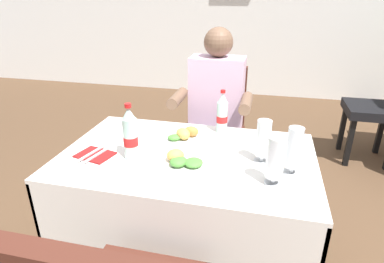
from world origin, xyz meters
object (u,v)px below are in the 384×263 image
beer_glass_middle (294,150)px  cola_bottle_secondary (222,114)px  beer_glass_right (275,161)px  cola_bottle_primary (130,135)px  plate_near_camera (181,163)px  plate_far_diner (184,136)px  napkin_cutlery_set (95,155)px  chair_far_diner_seat (213,126)px  beer_glass_left (263,141)px  seated_diner_far (215,112)px  main_dining_table (188,183)px

beer_glass_middle → cola_bottle_secondary: size_ratio=0.88×
beer_glass_right → cola_bottle_primary: size_ratio=0.78×
plate_near_camera → plate_far_diner: 0.29m
beer_glass_right → napkin_cutlery_set: size_ratio=1.09×
chair_far_diner_seat → plate_far_diner: 0.66m
beer_glass_left → beer_glass_right: size_ratio=0.97×
chair_far_diner_seat → beer_glass_right: 1.08m
napkin_cutlery_set → plate_near_camera: bearing=-1.5°
seated_diner_far → beer_glass_right: size_ratio=5.88×
beer_glass_right → chair_far_diner_seat: bearing=113.2°
chair_far_diner_seat → beer_glass_left: size_ratio=4.65×
beer_glass_middle → napkin_cutlery_set: size_ratio=1.11×
plate_far_diner → cola_bottle_primary: cola_bottle_primary is taller
plate_near_camera → beer_glass_middle: size_ratio=1.10×
beer_glass_middle → cola_bottle_secondary: bearing=133.6°
chair_far_diner_seat → beer_glass_middle: bearing=-60.2°
plate_near_camera → cola_bottle_primary: bearing=173.0°
seated_diner_far → napkin_cutlery_set: 0.92m
napkin_cutlery_set → seated_diner_far: bearing=59.7°
plate_near_camera → napkin_cutlery_set: bearing=178.5°
chair_far_diner_seat → beer_glass_right: (0.41, -0.96, 0.28)m
chair_far_diner_seat → seated_diner_far: bearing=-76.9°
main_dining_table → beer_glass_middle: size_ratio=5.67×
chair_far_diner_seat → beer_glass_right: chair_far_diner_seat is taller
chair_far_diner_seat → cola_bottle_primary: bearing=-105.9°
beer_glass_left → napkin_cutlery_set: size_ratio=1.06×
chair_far_diner_seat → seated_diner_far: 0.19m
plate_near_camera → napkin_cutlery_set: 0.44m
plate_far_diner → beer_glass_left: (0.42, -0.15, 0.08)m
cola_bottle_secondary → napkin_cutlery_set: 0.71m
chair_far_diner_seat → plate_far_diner: chair_far_diner_seat is taller
beer_glass_left → cola_bottle_secondary: cola_bottle_secondary is taller
beer_glass_left → cola_bottle_primary: size_ratio=0.76×
plate_far_diner → beer_glass_left: beer_glass_left is taller
plate_far_diner → beer_glass_middle: (0.55, -0.23, 0.09)m
seated_diner_far → beer_glass_right: seated_diner_far is taller
beer_glass_right → napkin_cutlery_set: 0.86m
cola_bottle_primary → beer_glass_middle: bearing=2.0°
main_dining_table → cola_bottle_secondary: (0.12, 0.31, 0.28)m
main_dining_table → beer_glass_right: size_ratio=5.78×
seated_diner_far → cola_bottle_secondary: size_ratio=5.08×
beer_glass_right → cola_bottle_secondary: 0.57m
napkin_cutlery_set → cola_bottle_primary: bearing=6.1°
chair_far_diner_seat → plate_far_diner: size_ratio=4.13×
main_dining_table → napkin_cutlery_set: (-0.44, -0.12, 0.17)m
main_dining_table → seated_diner_far: size_ratio=0.98×
beer_glass_right → cola_bottle_primary: 0.67m
plate_near_camera → cola_bottle_primary: size_ratio=0.87×
plate_far_diner → seated_diner_far: bearing=80.8°
beer_glass_middle → beer_glass_right: bearing=-126.6°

